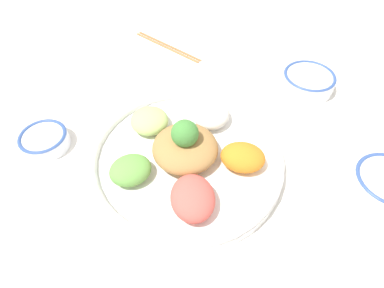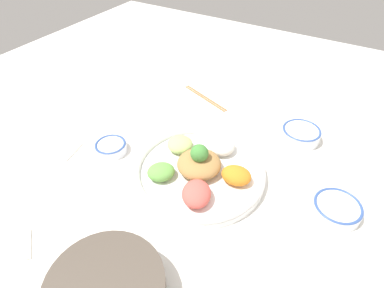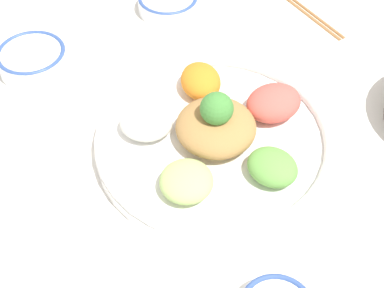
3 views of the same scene
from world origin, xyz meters
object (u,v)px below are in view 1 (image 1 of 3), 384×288
at_px(sauce_bowl_red, 308,81).
at_px(sauce_bowl_dark, 44,140).
at_px(salad_platter, 186,155).
at_px(chopsticks_pair_near, 168,46).

bearing_deg(sauce_bowl_red, sauce_bowl_dark, 36.18).
distance_m(sauce_bowl_red, sauce_bowl_dark, 0.59).
bearing_deg(salad_platter, sauce_bowl_red, -123.07).
distance_m(salad_platter, sauce_bowl_dark, 0.28).
xyz_separation_m(sauce_bowl_dark, chopsticks_pair_near, (-0.10, -0.41, -0.01)).
xyz_separation_m(sauce_bowl_red, chopsticks_pair_near, (0.38, -0.06, -0.02)).
bearing_deg(sauce_bowl_dark, chopsticks_pair_near, -103.62).
height_order(salad_platter, sauce_bowl_dark, salad_platter).
bearing_deg(sauce_bowl_red, chopsticks_pair_near, -9.33).
bearing_deg(chopsticks_pair_near, salad_platter, -43.27).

